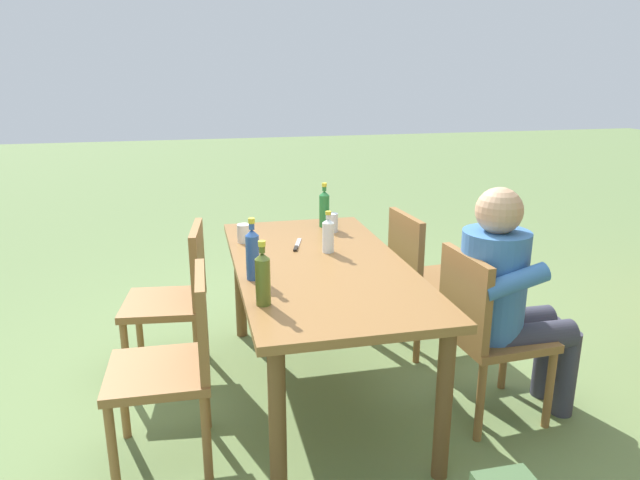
% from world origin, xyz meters
% --- Properties ---
extents(ground_plane, '(24.00, 24.00, 0.00)m').
position_xyz_m(ground_plane, '(0.00, 0.00, 0.00)').
color(ground_plane, '#6B844C').
extents(dining_table, '(1.74, 0.86, 0.74)m').
position_xyz_m(dining_table, '(0.00, 0.00, 0.65)').
color(dining_table, olive).
rests_on(dining_table, ground_plane).
extents(chair_far_right, '(0.47, 0.47, 0.87)m').
position_xyz_m(chair_far_right, '(0.40, 0.73, 0.49)').
color(chair_far_right, olive).
rests_on(chair_far_right, ground_plane).
extents(chair_far_left, '(0.47, 0.47, 0.87)m').
position_xyz_m(chair_far_left, '(-0.39, 0.73, 0.49)').
color(chair_far_left, olive).
rests_on(chair_far_left, ground_plane).
extents(chair_near_left, '(0.49, 0.49, 0.87)m').
position_xyz_m(chair_near_left, '(-0.38, -0.73, 0.49)').
color(chair_near_left, olive).
rests_on(chair_near_left, ground_plane).
extents(chair_near_right, '(0.45, 0.45, 0.87)m').
position_xyz_m(chair_near_right, '(0.39, -0.73, 0.49)').
color(chair_near_right, olive).
rests_on(chair_near_right, ground_plane).
extents(person_in_white_shirt, '(0.47, 0.62, 1.18)m').
position_xyz_m(person_in_white_shirt, '(0.39, 0.84, 0.66)').
color(person_in_white_shirt, '#3D70B2').
rests_on(person_in_white_shirt, ground_plane).
extents(bottle_olive, '(0.06, 0.06, 0.28)m').
position_xyz_m(bottle_olive, '(0.49, -0.35, 0.87)').
color(bottle_olive, '#566623').
rests_on(bottle_olive, dining_table).
extents(bottle_blue, '(0.06, 0.06, 0.30)m').
position_xyz_m(bottle_blue, '(0.17, -0.36, 0.87)').
color(bottle_blue, '#2D56A3').
rests_on(bottle_blue, dining_table).
extents(bottle_clear, '(0.06, 0.06, 0.23)m').
position_xyz_m(bottle_clear, '(-0.16, 0.08, 0.84)').
color(bottle_clear, white).
rests_on(bottle_clear, dining_table).
extents(bottle_green, '(0.06, 0.06, 0.28)m').
position_xyz_m(bottle_green, '(-0.68, 0.18, 0.86)').
color(bottle_green, '#287A38').
rests_on(bottle_green, dining_table).
extents(cup_glass, '(0.07, 0.07, 0.11)m').
position_xyz_m(cup_glass, '(-0.55, 0.20, 0.80)').
color(cup_glass, silver).
rests_on(cup_glass, dining_table).
extents(cup_white, '(0.07, 0.07, 0.11)m').
position_xyz_m(cup_white, '(-0.45, -0.35, 0.80)').
color(cup_white, white).
rests_on(cup_white, dining_table).
extents(table_knife, '(0.24, 0.09, 0.01)m').
position_xyz_m(table_knife, '(-0.30, -0.06, 0.75)').
color(table_knife, silver).
rests_on(table_knife, dining_table).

